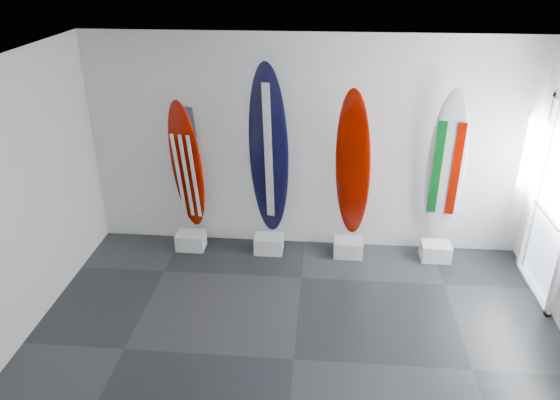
# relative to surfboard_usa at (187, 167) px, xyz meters

# --- Properties ---
(floor) EXTENTS (6.00, 6.00, 0.00)m
(floor) POSITION_rel_surfboard_usa_xyz_m (1.63, -2.28, -1.22)
(floor) COLOR black
(floor) RESTS_ON ground
(ceiling) EXTENTS (6.00, 6.00, 0.00)m
(ceiling) POSITION_rel_surfboard_usa_xyz_m (1.63, -2.28, 1.78)
(ceiling) COLOR white
(ceiling) RESTS_ON wall_back
(wall_back) EXTENTS (6.00, 0.00, 6.00)m
(wall_back) POSITION_rel_surfboard_usa_xyz_m (1.63, 0.22, 0.28)
(wall_back) COLOR silver
(wall_back) RESTS_ON ground
(display_block_usa) EXTENTS (0.40, 0.30, 0.24)m
(display_block_usa) POSITION_rel_surfboard_usa_xyz_m (0.00, -0.10, -1.10)
(display_block_usa) COLOR silver
(display_block_usa) RESTS_ON floor
(surfboard_usa) EXTENTS (0.52, 0.49, 1.98)m
(surfboard_usa) POSITION_rel_surfboard_usa_xyz_m (0.00, 0.00, 0.00)
(surfboard_usa) COLOR #7F0A00
(surfboard_usa) RESTS_ON display_block_usa
(display_block_navy) EXTENTS (0.40, 0.30, 0.24)m
(display_block_navy) POSITION_rel_surfboard_usa_xyz_m (1.13, -0.10, -1.10)
(display_block_navy) COLOR silver
(display_block_navy) RESTS_ON floor
(surfboard_navy) EXTENTS (0.61, 0.41, 2.46)m
(surfboard_navy) POSITION_rel_surfboard_usa_xyz_m (1.13, 0.00, 0.25)
(surfboard_navy) COLOR black
(surfboard_navy) RESTS_ON display_block_navy
(display_block_swiss) EXTENTS (0.40, 0.30, 0.24)m
(display_block_swiss) POSITION_rel_surfboard_usa_xyz_m (2.25, -0.10, -1.10)
(display_block_swiss) COLOR silver
(display_block_swiss) RESTS_ON floor
(surfboard_swiss) EXTENTS (0.58, 0.50, 2.16)m
(surfboard_swiss) POSITION_rel_surfboard_usa_xyz_m (2.25, 0.00, 0.09)
(surfboard_swiss) COLOR #7F0A00
(surfboard_swiss) RESTS_ON display_block_swiss
(display_block_italy) EXTENTS (0.40, 0.30, 0.24)m
(display_block_italy) POSITION_rel_surfboard_usa_xyz_m (3.46, -0.10, -1.10)
(display_block_italy) COLOR silver
(display_block_italy) RESTS_ON floor
(surfboard_italy) EXTENTS (0.53, 0.33, 2.17)m
(surfboard_italy) POSITION_rel_surfboard_usa_xyz_m (3.46, 0.00, 0.10)
(surfboard_italy) COLOR silver
(surfboard_italy) RESTS_ON display_block_italy
(wall_outlet) EXTENTS (0.09, 0.02, 0.13)m
(wall_outlet) POSITION_rel_surfboard_usa_xyz_m (-0.82, 0.20, -0.87)
(wall_outlet) COLOR silver
(wall_outlet) RESTS_ON wall_back
(glass_door) EXTENTS (0.12, 1.16, 2.85)m
(glass_door) POSITION_rel_surfboard_usa_xyz_m (4.60, -0.73, 0.20)
(glass_door) COLOR white
(glass_door) RESTS_ON floor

